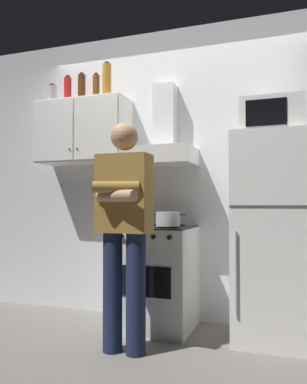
{
  "coord_description": "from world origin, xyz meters",
  "views": [
    {
      "loc": [
        1.02,
        -2.92,
        1.05
      ],
      "look_at": [
        0.0,
        0.0,
        1.15
      ],
      "focal_mm": 36.5,
      "sensor_mm": 36.0,
      "label": 1
    }
  ],
  "objects_px": {
    "stove_oven": "(158,277)",
    "refrigerator": "(274,237)",
    "person_standing": "(124,225)",
    "bottle_liquor_amber": "(107,81)",
    "bottle_soda_red": "(68,90)",
    "range_hood": "(162,143)",
    "cooking_pot": "(168,219)",
    "bottle_rum_dark": "(82,88)",
    "bottle_beer_brown": "(96,87)",
    "microwave": "(272,117)",
    "upper_cabinet": "(83,132)",
    "bottle_canister_steel": "(52,95)"
  },
  "relations": [
    {
      "from": "stove_oven",
      "to": "refrigerator",
      "type": "height_order",
      "value": "refrigerator"
    },
    {
      "from": "person_standing",
      "to": "bottle_liquor_amber",
      "type": "relative_size",
      "value": 4.86
    },
    {
      "from": "person_standing",
      "to": "bottle_soda_red",
      "type": "height_order",
      "value": "bottle_soda_red"
    },
    {
      "from": "range_hood",
      "to": "cooking_pot",
      "type": "bearing_deg",
      "value": -62.12
    },
    {
      "from": "refrigerator",
      "to": "bottle_liquor_amber",
      "type": "distance_m",
      "value": 2.05
    },
    {
      "from": "refrigerator",
      "to": "person_standing",
      "type": "height_order",
      "value": "person_standing"
    },
    {
      "from": "cooking_pot",
      "to": "person_standing",
      "type": "bearing_deg",
      "value": -110.3
    },
    {
      "from": "person_standing",
      "to": "bottle_liquor_amber",
      "type": "distance_m",
      "value": 1.57
    },
    {
      "from": "bottle_rum_dark",
      "to": "bottle_beer_brown",
      "type": "distance_m",
      "value": 0.21
    },
    {
      "from": "refrigerator",
      "to": "microwave",
      "type": "xyz_separation_m",
      "value": [
        -0.0,
        0.02,
        0.94
      ]
    },
    {
      "from": "person_standing",
      "to": "bottle_soda_red",
      "type": "xyz_separation_m",
      "value": [
        -0.92,
        0.73,
        1.27
      ]
    },
    {
      "from": "upper_cabinet",
      "to": "bottle_canister_steel",
      "type": "bearing_deg",
      "value": -179.41
    },
    {
      "from": "cooking_pot",
      "to": "refrigerator",
      "type": "bearing_deg",
      "value": 8.32
    },
    {
      "from": "stove_oven",
      "to": "bottle_beer_brown",
      "type": "height_order",
      "value": "bottle_beer_brown"
    },
    {
      "from": "upper_cabinet",
      "to": "person_standing",
      "type": "relative_size",
      "value": 0.55
    },
    {
      "from": "stove_oven",
      "to": "bottle_soda_red",
      "type": "xyz_separation_m",
      "value": [
        -0.97,
        0.12,
        1.74
      ]
    },
    {
      "from": "range_hood",
      "to": "microwave",
      "type": "relative_size",
      "value": 1.56
    },
    {
      "from": "microwave",
      "to": "bottle_soda_red",
      "type": "relative_size",
      "value": 1.83
    },
    {
      "from": "person_standing",
      "to": "bottle_rum_dark",
      "type": "relative_size",
      "value": 5.65
    },
    {
      "from": "range_hood",
      "to": "bottle_canister_steel",
      "type": "xyz_separation_m",
      "value": [
        -1.15,
        -0.0,
        0.54
      ]
    },
    {
      "from": "person_standing",
      "to": "bottle_liquor_amber",
      "type": "height_order",
      "value": "bottle_liquor_amber"
    },
    {
      "from": "refrigerator",
      "to": "bottle_rum_dark",
      "type": "bearing_deg",
      "value": 174.69
    },
    {
      "from": "stove_oven",
      "to": "bottle_canister_steel",
      "type": "xyz_separation_m",
      "value": [
        -1.15,
        0.12,
        1.71
      ]
    },
    {
      "from": "stove_oven",
      "to": "bottle_liquor_amber",
      "type": "height_order",
      "value": "bottle_liquor_amber"
    },
    {
      "from": "upper_cabinet",
      "to": "refrigerator",
      "type": "xyz_separation_m",
      "value": [
        1.75,
        -0.12,
        -0.95
      ]
    },
    {
      "from": "range_hood",
      "to": "bottle_beer_brown",
      "type": "distance_m",
      "value": 0.86
    },
    {
      "from": "bottle_beer_brown",
      "to": "stove_oven",
      "type": "bearing_deg",
      "value": -8.4
    },
    {
      "from": "upper_cabinet",
      "to": "stove_oven",
      "type": "bearing_deg",
      "value": -8.9
    },
    {
      "from": "cooking_pot",
      "to": "bottle_soda_red",
      "type": "height_order",
      "value": "bottle_soda_red"
    },
    {
      "from": "range_hood",
      "to": "bottle_canister_steel",
      "type": "height_order",
      "value": "bottle_canister_steel"
    },
    {
      "from": "stove_oven",
      "to": "bottle_canister_steel",
      "type": "distance_m",
      "value": 2.06
    },
    {
      "from": "upper_cabinet",
      "to": "bottle_canister_steel",
      "type": "relative_size",
      "value": 4.56
    },
    {
      "from": "stove_oven",
      "to": "bottle_rum_dark",
      "type": "height_order",
      "value": "bottle_rum_dark"
    },
    {
      "from": "range_hood",
      "to": "person_standing",
      "type": "height_order",
      "value": "range_hood"
    },
    {
      "from": "bottle_canister_steel",
      "to": "bottle_rum_dark",
      "type": "xyz_separation_m",
      "value": [
        0.31,
        0.05,
        0.05
      ]
    },
    {
      "from": "bottle_liquor_amber",
      "to": "microwave",
      "type": "bearing_deg",
      "value": -3.11
    },
    {
      "from": "range_hood",
      "to": "refrigerator",
      "type": "distance_m",
      "value": 1.25
    },
    {
      "from": "range_hood",
      "to": "bottle_canister_steel",
      "type": "relative_size",
      "value": 3.8
    },
    {
      "from": "upper_cabinet",
      "to": "bottle_rum_dark",
      "type": "relative_size",
      "value": 3.1
    },
    {
      "from": "microwave",
      "to": "bottle_soda_red",
      "type": "distance_m",
      "value": 1.97
    },
    {
      "from": "range_hood",
      "to": "person_standing",
      "type": "bearing_deg",
      "value": -93.91
    },
    {
      "from": "stove_oven",
      "to": "range_hood",
      "type": "distance_m",
      "value": 1.17
    },
    {
      "from": "person_standing",
      "to": "range_hood",
      "type": "bearing_deg",
      "value": 86.09
    },
    {
      "from": "stove_oven",
      "to": "bottle_rum_dark",
      "type": "xyz_separation_m",
      "value": [
        -0.84,
        0.17,
        1.76
      ]
    },
    {
      "from": "microwave",
      "to": "bottle_rum_dark",
      "type": "height_order",
      "value": "bottle_rum_dark"
    },
    {
      "from": "upper_cabinet",
      "to": "person_standing",
      "type": "bearing_deg",
      "value": -44.26
    },
    {
      "from": "range_hood",
      "to": "bottle_rum_dark",
      "type": "distance_m",
      "value": 1.03
    },
    {
      "from": "range_hood",
      "to": "bottle_soda_red",
      "type": "height_order",
      "value": "bottle_soda_red"
    },
    {
      "from": "bottle_rum_dark",
      "to": "bottle_beer_brown",
      "type": "bearing_deg",
      "value": -20.19
    },
    {
      "from": "cooking_pot",
      "to": "bottle_beer_brown",
      "type": "xyz_separation_m",
      "value": [
        -0.77,
        0.21,
        1.23
      ]
    }
  ]
}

